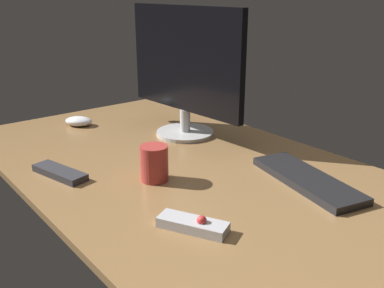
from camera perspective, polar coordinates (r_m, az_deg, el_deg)
name	(u,v)px	position (r cm, az deg, el deg)	size (l,w,h in cm)	color
desk	(177,165)	(128.56, -2.01, -2.79)	(140.00, 84.00, 2.00)	olive
monitor	(185,69)	(146.52, -0.94, 9.73)	(50.81, 19.73, 42.88)	#BDBDBD
keyboard	(307,180)	(118.32, 14.71, -4.48)	(34.01, 11.24, 1.98)	black
computer_mouse	(79,121)	(166.76, -14.50, 2.89)	(10.15, 6.77, 3.38)	silver
media_remote	(193,224)	(93.62, 0.16, -10.41)	(15.69, 11.23, 3.66)	#B7B7BC
tv_remote	(60,173)	(124.01, -16.81, -3.57)	(17.62, 5.35, 1.89)	#2D2D33
coffee_mug	(154,163)	(115.25, -4.93, -2.49)	(7.39, 7.39, 9.52)	#B23833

